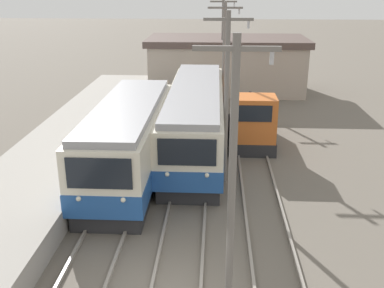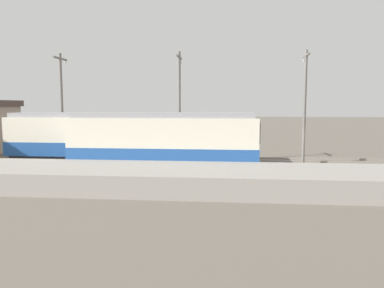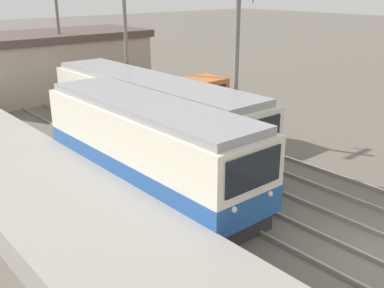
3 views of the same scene
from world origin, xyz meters
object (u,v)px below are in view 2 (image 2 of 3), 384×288
at_px(catenary_mast_mid, 179,103).
at_px(commuter_train_center, 114,141).
at_px(commuter_train_left, 165,146).
at_px(shunting_locomotive, 109,142).
at_px(catenary_mast_far, 62,103).
at_px(catenary_mast_near, 305,103).

bearing_deg(catenary_mast_mid, commuter_train_center, 110.23).
height_order(commuter_train_left, shunting_locomotive, commuter_train_left).
relative_size(commuter_train_center, catenary_mast_far, 1.83).
bearing_deg(commuter_train_center, shunting_locomotive, 23.80).
distance_m(commuter_train_center, shunting_locomotive, 3.30).
height_order(catenary_mast_mid, catenary_mast_far, same).
bearing_deg(shunting_locomotive, catenary_mast_mid, -105.42).
bearing_deg(catenary_mast_near, commuter_train_left, 116.90).
bearing_deg(catenary_mast_far, commuter_train_center, -110.04).
bearing_deg(commuter_train_center, catenary_mast_mid, -69.77).
distance_m(commuter_train_center, catenary_mast_near, 12.64).
xyz_separation_m(shunting_locomotive, catenary_mast_mid, (-1.49, -5.41, 2.83)).
relative_size(shunting_locomotive, catenary_mast_near, 0.76).
height_order(commuter_train_center, catenary_mast_far, catenary_mast_far).
distance_m(catenary_mast_near, catenary_mast_mid, 8.22).
relative_size(catenary_mast_near, catenary_mast_far, 1.00).
relative_size(commuter_train_center, catenary_mast_near, 1.83).
relative_size(commuter_train_center, catenary_mast_mid, 1.83).
bearing_deg(catenary_mast_mid, commuter_train_left, 176.44).
height_order(commuter_train_center, catenary_mast_mid, catenary_mast_mid).
bearing_deg(shunting_locomotive, catenary_mast_near, -96.25).
bearing_deg(catenary_mast_far, commuter_train_left, -118.44).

